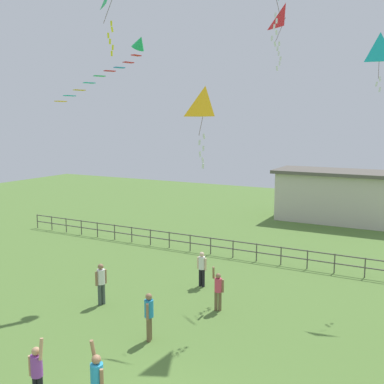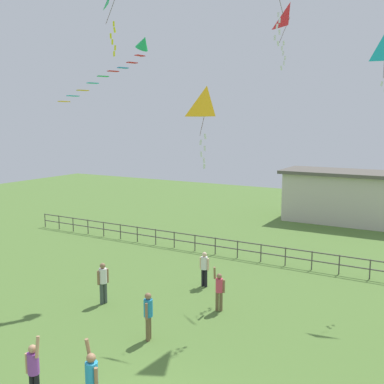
{
  "view_description": "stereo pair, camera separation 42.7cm",
  "coord_description": "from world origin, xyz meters",
  "views": [
    {
      "loc": [
        5.62,
        -7.61,
        7.19
      ],
      "look_at": [
        -1.45,
        5.66,
        4.86
      ],
      "focal_mm": 41.88,
      "sensor_mm": 36.0,
      "label": 1
    },
    {
      "loc": [
        6.0,
        -7.4,
        7.19
      ],
      "look_at": [
        -1.45,
        5.66,
        4.86
      ],
      "focal_mm": 41.88,
      "sensor_mm": 36.0,
      "label": 2
    }
  ],
  "objects": [
    {
      "name": "kite_2",
      "position": [
        -0.73,
        13.4,
        11.86
      ],
      "size": [
        1.03,
        0.97,
        2.98
      ],
      "color": "red"
    },
    {
      "name": "streamer_kite",
      "position": [
        -6.32,
        9.36,
        10.52
      ],
      "size": [
        1.88,
        4.32,
        3.11
      ],
      "color": "#1EB759"
    },
    {
      "name": "kite_0",
      "position": [
        -1.92,
        7.59,
        7.76
      ],
      "size": [
        0.94,
        1.17,
        2.96
      ],
      "color": "yellow"
    },
    {
      "name": "person_0",
      "position": [
        -5.57,
        5.7,
        0.97
      ],
      "size": [
        0.31,
        0.48,
        1.68
      ],
      "color": "#3F4C47",
      "rests_on": "ground_plane"
    },
    {
      "name": "kite_5",
      "position": [
        3.39,
        13.56,
        10.24
      ],
      "size": [
        0.93,
        0.89,
        2.45
      ],
      "color": "#19B2B2"
    },
    {
      "name": "person_5",
      "position": [
        -2.93,
        9.37,
        0.91
      ],
      "size": [
        0.48,
        0.29,
        1.58
      ],
      "color": "black",
      "rests_on": "ground_plane"
    },
    {
      "name": "pavilion_building",
      "position": [
        -0.15,
        26.0,
        1.9
      ],
      "size": [
        9.04,
        4.31,
        3.75
      ],
      "color": "beige",
      "rests_on": "ground_plane"
    },
    {
      "name": "person_2",
      "position": [
        -2.22,
        4.09,
        0.94
      ],
      "size": [
        0.3,
        0.48,
        1.64
      ],
      "color": "brown",
      "rests_on": "ground_plane"
    },
    {
      "name": "waterfront_railing",
      "position": [
        -0.25,
        14.0,
        0.62
      ],
      "size": [
        36.03,
        0.06,
        0.95
      ],
      "color": "#4C4742",
      "rests_on": "ground_plane"
    },
    {
      "name": "person_3",
      "position": [
        -1.22,
        7.36,
        0.88
      ],
      "size": [
        0.48,
        0.28,
        1.75
      ],
      "color": "brown",
      "rests_on": "ground_plane"
    },
    {
      "name": "person_4",
      "position": [
        -1.1,
        0.12,
        1.0
      ],
      "size": [
        0.5,
        0.37,
        1.99
      ],
      "color": "navy",
      "rests_on": "ground_plane"
    },
    {
      "name": "person_1",
      "position": [
        -2.82,
        -0.16,
        0.94
      ],
      "size": [
        0.5,
        0.3,
        1.87
      ],
      "color": "black",
      "rests_on": "ground_plane"
    }
  ]
}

